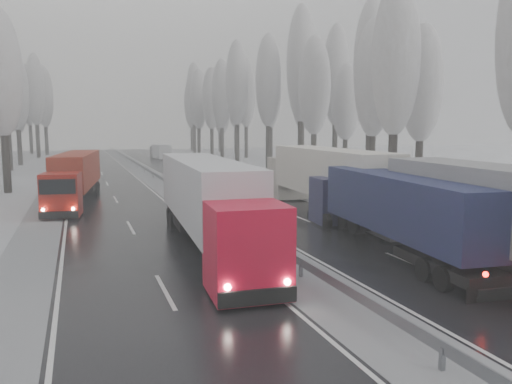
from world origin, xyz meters
TOP-DOWN VIEW (x-y plane):
  - carriageway_right at (5.25, 30.00)m, footprint 7.50×200.00m
  - carriageway_left at (-5.25, 30.00)m, footprint 7.50×200.00m
  - median_slush at (0.00, 30.00)m, footprint 3.00×200.00m
  - shoulder_right at (10.20, 30.00)m, footprint 2.40×200.00m
  - shoulder_left at (-10.20, 30.00)m, footprint 2.40×200.00m
  - median_guardrail at (0.00, 29.99)m, footprint 0.12×200.00m
  - tree_18 at (14.51, 27.03)m, footprint 3.60×3.60m
  - tree_19 at (20.02, 31.03)m, footprint 3.60×3.60m
  - tree_20 at (17.90, 35.17)m, footprint 3.60×3.60m
  - tree_21 at (20.12, 39.17)m, footprint 3.60×3.60m
  - tree_22 at (17.02, 45.60)m, footprint 3.60×3.60m
  - tree_23 at (23.31, 49.60)m, footprint 3.60×3.60m
  - tree_24 at (17.90, 51.02)m, footprint 3.60×3.60m
  - tree_25 at (24.81, 55.02)m, footprint 3.60×3.60m
  - tree_26 at (17.56, 61.27)m, footprint 3.60×3.60m
  - tree_27 at (24.72, 65.27)m, footprint 3.60×3.60m
  - tree_28 at (16.34, 71.95)m, footprint 3.60×3.60m
  - tree_29 at (23.71, 75.95)m, footprint 3.60×3.60m
  - tree_30 at (16.56, 81.70)m, footprint 3.60×3.60m
  - tree_31 at (22.48, 85.70)m, footprint 3.60×3.60m
  - tree_32 at (16.63, 89.21)m, footprint 3.60×3.60m
  - tree_33 at (19.77, 93.21)m, footprint 3.60×3.60m
  - tree_34 at (15.73, 96.32)m, footprint 3.60×3.60m
  - tree_35 at (24.94, 100.32)m, footprint 3.60×3.60m
  - tree_36 at (17.04, 106.16)m, footprint 3.60×3.60m
  - tree_37 at (24.02, 110.16)m, footprint 3.60×3.60m
  - tree_38 at (18.73, 116.73)m, footprint 3.60×3.60m
  - tree_39 at (21.55, 120.73)m, footprint 3.60×3.60m
  - tree_62 at (-13.94, 43.73)m, footprint 3.60×3.60m
  - tree_68 at (-16.58, 69.11)m, footprint 3.60×3.60m
  - tree_70 at (-16.33, 79.19)m, footprint 3.60×3.60m
  - tree_72 at (-18.93, 88.54)m, footprint 3.60×3.60m
  - tree_74 at (-15.07, 99.33)m, footprint 3.60×3.60m
  - tree_76 at (-14.05, 108.72)m, footprint 3.60×3.60m
  - tree_77 at (-19.66, 112.72)m, footprint 3.60×3.60m
  - tree_78 at (-17.56, 115.31)m, footprint 3.60×3.60m
  - tree_79 at (-20.33, 119.31)m, footprint 3.60×3.60m
  - truck_grey_tarp at (7.11, 9.84)m, footprint 4.22×16.89m
  - truck_blue_box at (5.56, 14.36)m, footprint 3.70×14.43m
  - truck_cream_box at (7.55, 24.90)m, footprint 3.61×17.20m
  - box_truck_distant at (6.25, 86.55)m, footprint 2.83×7.41m
  - truck_red_white at (-2.29, 17.21)m, footprint 3.59×16.57m
  - truck_red_red at (-8.19, 35.42)m, footprint 4.18×14.83m

SIDE VIEW (x-z plane):
  - carriageway_right at x=5.25m, z-range 0.00..0.03m
  - carriageway_left at x=-5.25m, z-range 0.00..0.03m
  - median_slush at x=0.00m, z-range 0.00..0.04m
  - shoulder_right at x=10.20m, z-range 0.00..0.04m
  - shoulder_left at x=-10.20m, z-range 0.00..0.04m
  - median_guardrail at x=0.00m, z-range 0.22..0.98m
  - box_truck_distant at x=6.25m, z-range 0.03..2.73m
  - truck_blue_box at x=5.56m, z-range 0.31..3.98m
  - truck_red_red at x=-8.19m, z-range 0.32..4.09m
  - truck_red_white at x=-2.29m, z-range 0.35..4.57m
  - truck_grey_tarp at x=7.11m, z-range 0.36..4.66m
  - truck_cream_box at x=7.55m, z-range 0.37..4.75m
  - tree_23 at x=23.31m, z-range 1.99..15.54m
  - tree_77 at x=-19.66m, z-range 2.10..16.42m
  - tree_33 at x=19.77m, z-range 2.10..16.42m
  - tree_19 at x=20.02m, z-range 2.13..16.70m
  - tree_72 at x=-18.93m, z-range 2.21..17.31m
  - tree_20 at x=17.90m, z-range 2.29..18.00m
  - tree_22 at x=17.02m, z-range 2.31..18.17m
  - tree_62 at x=-13.94m, z-range 2.34..18.38m
  - tree_39 at x=21.55m, z-range 2.36..18.54m
  - tree_37 at x=24.02m, z-range 2.38..18.75m
  - tree_18 at x=14.51m, z-range 2.41..18.99m
  - tree_68 at x=-16.58m, z-range 2.42..19.07m
  - tree_79 at x=-20.33m, z-range 2.48..19.54m
  - tree_70 at x=-16.33m, z-range 2.48..19.57m
  - tree_32 at x=16.63m, z-range 2.51..19.85m
  - tree_27 at x=24.72m, z-range 2.55..20.17m
  - tree_34 at x=15.73m, z-range 2.55..20.19m
  - tree_30 at x=16.56m, z-range 2.59..20.45m
  - tree_38 at x=18.73m, z-range 2.60..20.58m
  - tree_29 at x=23.71m, z-range 2.62..20.73m
  - tree_35 at x=24.94m, z-range 2.64..20.89m
  - tree_76 at x=-14.05m, z-range 2.68..21.23m
  - tree_31 at x=22.48m, z-range 2.68..21.26m
  - tree_21 at x=20.12m, z-range 2.69..21.31m
  - tree_26 at x=17.56m, z-range 2.71..21.49m
  - tree_25 at x=24.81m, z-range 2.80..22.24m
  - tree_78 at x=-17.56m, z-range 2.81..22.37m
  - tree_28 at x=16.34m, z-range 2.82..22.45m
  - tree_74 at x=-15.07m, z-range 2.83..22.52m
  - tree_36 at x=17.04m, z-range 2.91..23.13m
  - tree_24 at x=17.90m, z-range 2.94..23.43m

